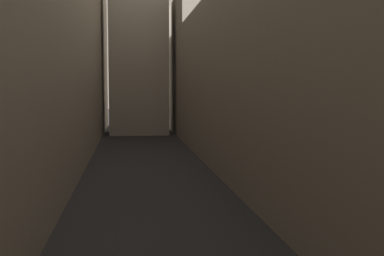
# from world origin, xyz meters

# --- Properties ---
(ground_plane) EXTENTS (264.00, 264.00, 0.00)m
(ground_plane) POSITION_xyz_m (0.00, 48.00, 0.00)
(ground_plane) COLOR #232326
(building_block_left) EXTENTS (10.83, 108.00, 23.03)m
(building_block_left) POSITION_xyz_m (-10.91, 50.00, 11.52)
(building_block_left) COLOR gray
(building_block_left) RESTS_ON ground
(building_block_right) EXTENTS (13.32, 108.00, 20.93)m
(building_block_right) POSITION_xyz_m (12.16, 50.00, 10.47)
(building_block_right) COLOR gray
(building_block_right) RESTS_ON ground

